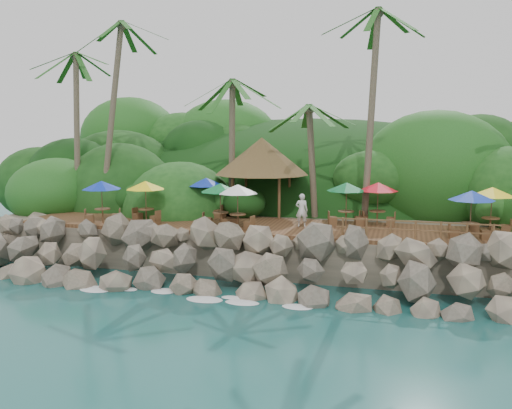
# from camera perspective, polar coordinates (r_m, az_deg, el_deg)

# --- Properties ---
(ground) EXTENTS (140.00, 140.00, 0.00)m
(ground) POSITION_cam_1_polar(r_m,az_deg,el_deg) (24.34, -3.82, -9.91)
(ground) COLOR #19514F
(ground) RESTS_ON ground
(land_base) EXTENTS (32.00, 25.20, 2.10)m
(land_base) POSITION_cam_1_polar(r_m,az_deg,el_deg) (39.14, 3.90, -1.40)
(land_base) COLOR gray
(land_base) RESTS_ON ground
(jungle_hill) EXTENTS (44.80, 28.00, 15.40)m
(jungle_hill) POSITION_cam_1_polar(r_m,az_deg,el_deg) (46.59, 5.74, -1.19)
(jungle_hill) COLOR #143811
(jungle_hill) RESTS_ON ground
(seawall) EXTENTS (29.00, 4.00, 2.30)m
(seawall) POSITION_cam_1_polar(r_m,az_deg,el_deg) (25.84, -2.38, -6.17)
(seawall) COLOR gray
(seawall) RESTS_ON ground
(terrace) EXTENTS (26.00, 5.00, 0.20)m
(terrace) POSITION_cam_1_polar(r_m,az_deg,el_deg) (29.36, 0.00, -2.32)
(terrace) COLOR brown
(terrace) RESTS_ON land_base
(jungle_foliage) EXTENTS (44.00, 16.00, 12.00)m
(jungle_foliage) POSITION_cam_1_polar(r_m,az_deg,el_deg) (38.37, 3.59, -3.18)
(jungle_foliage) COLOR #143811
(jungle_foliage) RESTS_ON ground
(foam_line) EXTENTS (25.20, 0.80, 0.06)m
(foam_line) POSITION_cam_1_polar(r_m,az_deg,el_deg) (24.60, -3.59, -9.64)
(foam_line) COLOR white
(foam_line) RESTS_ON ground
(palms) EXTENTS (34.11, 6.73, 12.83)m
(palms) POSITION_cam_1_polar(r_m,az_deg,el_deg) (31.85, 1.09, 15.85)
(palms) COLOR brown
(palms) RESTS_ON ground
(palapa) EXTENTS (5.64, 5.64, 4.60)m
(palapa) POSITION_cam_1_polar(r_m,az_deg,el_deg) (32.60, 0.61, 5.09)
(palapa) COLOR brown
(palapa) RESTS_ON ground
(dining_clusters) EXTENTS (22.24, 5.33, 2.30)m
(dining_clusters) POSITION_cam_1_polar(r_m,az_deg,el_deg) (28.91, 1.49, 1.55)
(dining_clusters) COLOR brown
(dining_clusters) RESTS_ON terrace
(railing) EXTENTS (7.20, 0.10, 1.00)m
(railing) POSITION_cam_1_polar(r_m,az_deg,el_deg) (25.90, 16.33, -2.48)
(railing) COLOR brown
(railing) RESTS_ON terrace
(waiter) EXTENTS (0.69, 0.50, 1.77)m
(waiter) POSITION_cam_1_polar(r_m,az_deg,el_deg) (28.65, 4.80, -0.61)
(waiter) COLOR silver
(waiter) RESTS_ON terrace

